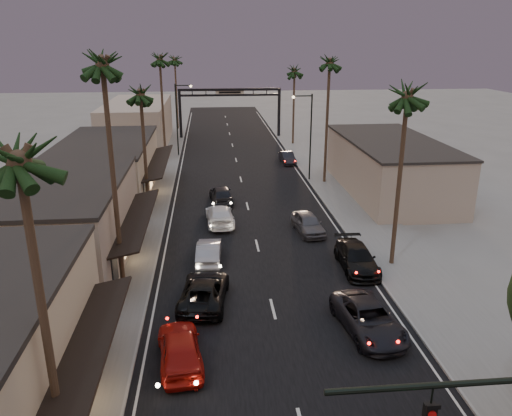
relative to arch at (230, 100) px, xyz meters
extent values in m
plane|color=slate|center=(0.00, -30.00, -5.53)|extent=(200.00, 200.00, 0.00)
cube|color=black|center=(0.00, -25.00, -5.53)|extent=(14.00, 120.00, 0.02)
cube|color=slate|center=(-9.50, -18.00, -5.47)|extent=(5.00, 92.00, 0.12)
cube|color=slate|center=(9.50, -18.00, -5.47)|extent=(5.00, 92.00, 0.12)
cube|color=#A49483|center=(-13.00, -44.00, -2.78)|extent=(8.00, 14.00, 5.50)
cube|color=#C6B697|center=(-13.00, -28.00, -3.03)|extent=(8.00, 16.00, 5.00)
cube|color=#A49483|center=(-13.00, -5.00, -2.53)|extent=(8.00, 20.00, 6.00)
cube|color=#A49483|center=(14.00, -30.00, -3.03)|extent=(8.00, 18.00, 5.00)
cylinder|color=black|center=(3.40, -66.00, 1.07)|extent=(8.40, 0.16, 0.16)
cube|color=black|center=(-7.40, 0.00, -2.03)|extent=(0.40, 0.40, 7.00)
cube|color=black|center=(7.40, 0.00, -2.03)|extent=(0.40, 0.40, 7.00)
cube|color=black|center=(0.00, 0.00, 1.57)|extent=(15.20, 0.35, 0.35)
cube|color=black|center=(0.00, 0.00, 0.77)|extent=(15.20, 0.30, 0.30)
cube|color=beige|center=(0.00, -0.02, 1.17)|extent=(4.20, 0.12, 1.00)
cylinder|color=black|center=(7.20, -25.00, -1.03)|extent=(0.16, 0.16, 9.00)
cylinder|color=black|center=(6.20, -25.00, 3.27)|extent=(2.00, 0.12, 0.12)
sphere|color=#FFD899|center=(5.30, -25.00, 3.17)|extent=(0.30, 0.30, 0.30)
cylinder|color=black|center=(-7.20, -12.00, -1.03)|extent=(0.16, 0.16, 9.00)
cylinder|color=black|center=(-6.20, -12.00, 3.27)|extent=(2.00, 0.12, 0.12)
sphere|color=#FFD899|center=(-5.30, -12.00, 3.17)|extent=(0.30, 0.30, 0.30)
cylinder|color=#38281C|center=(-8.60, -61.00, -0.03)|extent=(0.28, 0.28, 11.00)
sphere|color=black|center=(-8.60, -61.00, 6.07)|extent=(3.20, 3.20, 3.20)
cylinder|color=#38281C|center=(-8.60, -48.00, 0.97)|extent=(0.28, 0.28, 13.00)
sphere|color=black|center=(-8.60, -48.00, 8.07)|extent=(3.20, 3.20, 3.20)
cylinder|color=#38281C|center=(-8.60, -34.00, -0.53)|extent=(0.28, 0.28, 10.00)
sphere|color=black|center=(-8.60, -34.00, 5.07)|extent=(3.20, 3.20, 3.20)
cylinder|color=#38281C|center=(-8.60, -15.00, 0.47)|extent=(0.28, 0.28, 12.00)
sphere|color=black|center=(-8.60, -15.00, 7.07)|extent=(3.20, 3.20, 3.20)
cylinder|color=#38281C|center=(8.60, -46.00, -0.03)|extent=(0.28, 0.28, 11.00)
sphere|color=black|center=(8.60, -46.00, 6.07)|extent=(3.20, 3.20, 3.20)
cylinder|color=#38281C|center=(8.60, -26.00, 0.47)|extent=(0.28, 0.28, 12.00)
sphere|color=black|center=(8.60, -26.00, 7.07)|extent=(3.20, 3.20, 3.20)
cylinder|color=#38281C|center=(8.60, -6.00, -0.53)|extent=(0.28, 0.28, 10.00)
sphere|color=black|center=(8.60, -6.00, 5.07)|extent=(3.20, 3.20, 3.20)
cylinder|color=#38281C|center=(-8.30, 8.00, -0.03)|extent=(0.28, 0.28, 11.00)
sphere|color=black|center=(-8.30, 8.00, 6.07)|extent=(3.20, 3.20, 3.20)
imported|color=#9F120B|center=(-4.88, -55.43, -4.72)|extent=(2.51, 5.00, 1.63)
imported|color=black|center=(-3.79, -49.93, -4.78)|extent=(3.19, 5.69, 1.50)
imported|color=#96959A|center=(-3.50, -44.43, -4.80)|extent=(1.77, 4.50, 1.46)
imported|color=white|center=(-2.58, -37.22, -4.78)|extent=(2.41, 5.31, 1.51)
imported|color=black|center=(-2.30, -31.72, -4.74)|extent=(2.35, 4.82, 1.59)
imported|color=black|center=(4.56, -53.69, -4.78)|extent=(3.17, 5.73, 1.52)
imported|color=black|center=(6.07, -46.41, -4.77)|extent=(2.20, 5.28, 1.53)
imported|color=#4F4F55|center=(4.16, -39.77, -4.78)|extent=(2.33, 4.63, 1.51)
imported|color=black|center=(6.05, -17.28, -4.86)|extent=(1.67, 4.15, 1.34)
camera|label=1|loc=(-3.25, -75.25, 8.77)|focal=35.00mm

